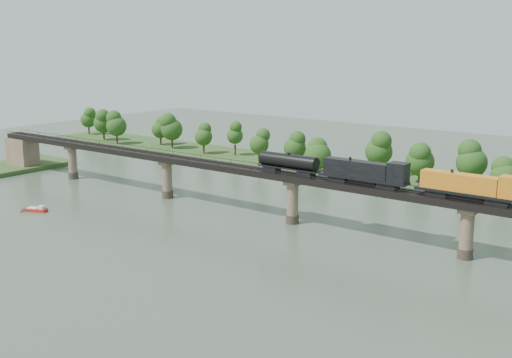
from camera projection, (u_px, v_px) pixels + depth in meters
The scene contains 7 objects.
ground at pixel (205, 258), 123.43m from camera, with size 400.00×400.00×0.00m, color #3A4939.
far_bank at pixel (397, 179), 189.34m from camera, with size 300.00×24.00×1.60m, color #29461C.
bridge at pixel (293, 200), 145.59m from camera, with size 236.00×30.00×11.50m.
bridge_superstructure at pixel (293, 173), 144.25m from camera, with size 220.00×4.90×0.75m.
far_treeline at pixel (366, 152), 189.02m from camera, with size 289.06×17.54×13.60m.
freight_train at pixel (431, 181), 124.57m from camera, with size 80.41×3.13×5.53m.
motorboat at pixel (36, 209), 156.74m from camera, with size 5.75×3.93×1.52m.
Camera 1 is at (78.98, -87.43, 40.99)m, focal length 45.00 mm.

